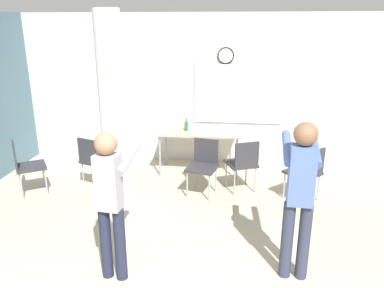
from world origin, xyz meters
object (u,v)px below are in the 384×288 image
Objects in this scene: chair_mid_room at (307,170)px; person_playing_side at (300,189)px; bottle_on_table at (186,126)px; chair_near_pillar at (94,158)px; folding_table at (200,134)px; chair_table_right at (243,161)px; person_playing_front at (111,195)px; chair_by_left_wall at (25,164)px; chair_table_front at (203,163)px.

chair_mid_room is 0.51× the size of person_playing_side.
person_playing_side is at bearing -61.66° from bottle_on_table.
chair_near_pillar and chair_mid_room have the same top height.
person_playing_side is (1.29, -2.86, 0.29)m from folding_table.
chair_near_pillar is (-2.41, -0.12, 0.00)m from chair_table_right.
chair_mid_room is (0.94, -0.27, 0.00)m from chair_table_right.
bottle_on_table is at bearing 83.16° from person_playing_front.
person_playing_side is (0.52, -2.09, 0.50)m from chair_table_right.
person_playing_front is at bearing -42.26° from chair_by_left_wall.
person_playing_front is (-0.61, -3.10, 0.23)m from folding_table.
person_playing_front is (-2.32, -2.05, 0.44)m from chair_mid_room.
chair_table_front and chair_table_right have the same top height.
chair_near_pillar is 3.36m from chair_mid_room.
chair_by_left_wall is 2.76m from person_playing_front.
folding_table is 1.11m from chair_table_right.
chair_table_right is at bearing 164.02° from chair_mid_room.
chair_table_right is 0.51× the size of person_playing_side.
folding_table is at bearing 28.63° from chair_near_pillar.
folding_table is 2.02m from chair_mid_room.
bottle_on_table is (-0.24, -0.03, 0.14)m from folding_table.
chair_near_pillar is at bearing -148.30° from bottle_on_table.
person_playing_side is (1.14, -1.96, 0.50)m from chair_table_front.
person_playing_side reaches higher than folding_table.
bottle_on_table is 1.30m from chair_table_right.
chair_table_right and chair_mid_room have the same top height.
chair_table_front is 0.64m from chair_table_right.
chair_mid_room is at bearing -2.53° from chair_near_pillar.
chair_by_left_wall reaches higher than folding_table.
person_playing_front reaches higher than chair_by_left_wall.
chair_table_right and chair_near_pillar have the same top height.
chair_table_right is at bearing 8.21° from chair_by_left_wall.
bottle_on_table is 3.09m from person_playing_front.
chair_mid_room is at bearing -4.96° from chair_table_front.
chair_near_pillar reaches higher than folding_table.
chair_mid_room is at bearing 2.90° from chair_by_left_wall.
chair_table_front is 0.54× the size of person_playing_front.
folding_table is 1.68× the size of chair_table_front.
person_playing_front reaches higher than bottle_on_table.
chair_table_front is 1.57m from chair_mid_room.
bottle_on_table is at bearing 27.33° from chair_by_left_wall.
chair_mid_room is at bearing -15.98° from chair_table_right.
chair_table_right is (1.01, -0.74, -0.36)m from bottle_on_table.
chair_by_left_wall and chair_near_pillar have the same top height.
chair_near_pillar is at bearing 179.60° from chair_table_front.
chair_table_right is at bearing -36.36° from bottle_on_table.
chair_near_pillar is (-1.79, 0.01, 0.00)m from chair_table_front.
bottle_on_table is 3.22m from person_playing_side.
person_playing_side reaches higher than chair_mid_room.
person_playing_side reaches higher than chair_near_pillar.
chair_by_left_wall is 1.00× the size of chair_near_pillar.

